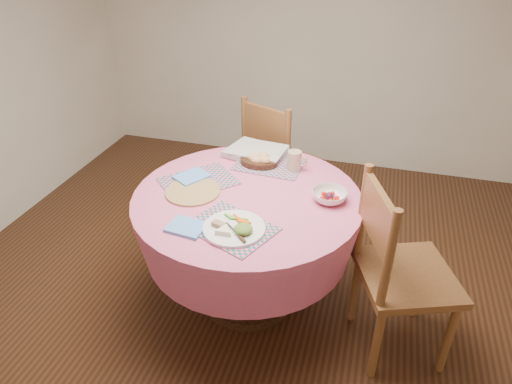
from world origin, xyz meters
TOP-DOWN VIEW (x-y plane):
  - ground at (0.00, 0.00)m, footprint 4.00×4.00m
  - room_envelope at (0.00, 0.00)m, footprint 4.01×4.01m
  - dining_table at (0.00, 0.00)m, footprint 1.24×1.24m
  - chair_right at (0.82, -0.13)m, footprint 0.59×0.61m
  - chair_back at (-0.05, 0.90)m, footprint 0.59×0.58m
  - placemat_front at (0.01, -0.31)m, footprint 0.49×0.43m
  - placemat_left at (-0.31, 0.07)m, footprint 0.49×0.50m
  - placemat_back at (0.03, 0.38)m, footprint 0.42×0.33m
  - wicker_trivet at (-0.29, -0.05)m, footprint 0.30×0.30m
  - napkin_near at (-0.19, -0.37)m, footprint 0.20×0.16m
  - napkin_far at (-0.36, 0.09)m, footprint 0.21×0.23m
  - dinner_plate at (0.04, -0.33)m, footprint 0.30×0.30m
  - bread_bowl at (-0.03, 0.36)m, footprint 0.23×0.23m
  - latte_mug at (0.19, 0.35)m, footprint 0.12×0.08m
  - fruit_bowl at (0.43, 0.07)m, footprint 0.23×0.23m
  - newspaper_stack at (-0.08, 0.47)m, footprint 0.40×0.35m

SIDE VIEW (x-z plane):
  - ground at x=0.00m, z-range 0.00..0.00m
  - chair_back at x=-0.05m, z-range 0.02..1.01m
  - chair_right at x=0.82m, z-range 0.02..1.05m
  - dining_table at x=0.00m, z-range 0.18..0.93m
  - placemat_front at x=0.01m, z-range 0.75..0.76m
  - placemat_left at x=-0.31m, z-range 0.75..0.76m
  - placemat_back at x=0.03m, z-range 0.75..0.76m
  - wicker_trivet at x=-0.29m, z-range 0.75..0.76m
  - napkin_near at x=-0.19m, z-range 0.75..0.76m
  - napkin_far at x=-0.36m, z-range 0.76..0.77m
  - dinner_plate at x=0.04m, z-range 0.74..0.80m
  - newspaper_stack at x=-0.08m, z-range 0.76..0.80m
  - fruit_bowl at x=0.43m, z-range 0.75..0.81m
  - bread_bowl at x=-0.03m, z-range 0.75..0.82m
  - latte_mug at x=0.19m, z-range 0.76..0.87m
  - room_envelope at x=0.00m, z-range 0.36..3.07m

